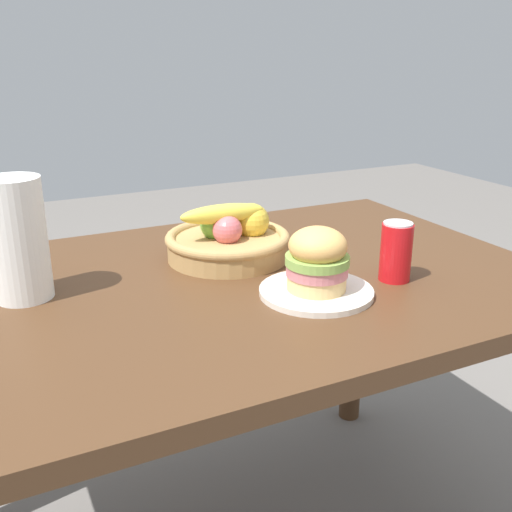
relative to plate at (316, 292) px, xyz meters
The scene contains 6 objects.
dining_table 0.23m from the plate, 131.43° to the left, with size 1.40×0.90×0.75m.
plate is the anchor object (origin of this frame).
sandwich 0.07m from the plate, ahead, with size 0.13×0.13×0.13m.
soda_can 0.20m from the plate, ahead, with size 0.07×0.07×0.13m.
fruit_basket 0.29m from the plate, 103.79° to the left, with size 0.29×0.29×0.14m.
paper_towel_roll 0.59m from the plate, 155.30° to the left, with size 0.11×0.11×0.24m, color white.
Camera 1 is at (-0.46, -1.08, 1.22)m, focal length 41.82 mm.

